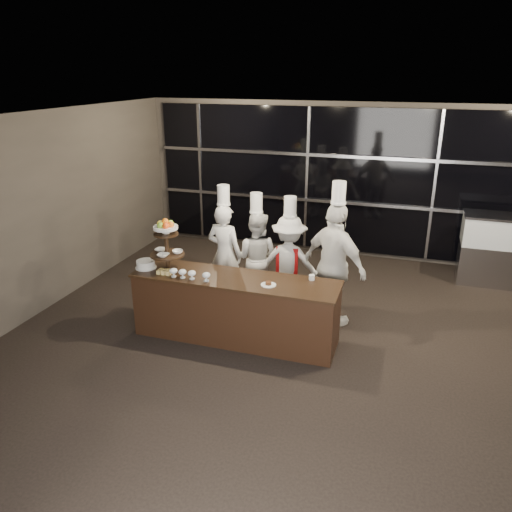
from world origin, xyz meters
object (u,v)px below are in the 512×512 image
(buffet_counter, at_px, (236,308))
(display_case, at_px, (504,247))
(chef_c, at_px, (289,261))
(chef_a, at_px, (225,253))
(chef_b, at_px, (256,257))
(layer_cake, at_px, (146,264))
(chef_d, at_px, (335,265))
(display_stand, at_px, (166,241))

(buffet_counter, relative_size, display_case, 2.01)
(chef_c, bearing_deg, display_case, 31.03)
(chef_a, bearing_deg, chef_b, 20.94)
(layer_cake, bearing_deg, chef_d, 19.13)
(chef_d, bearing_deg, layer_cake, -160.87)
(chef_c, xyz_separation_m, chef_d, (0.77, -0.40, 0.18))
(chef_d, bearing_deg, display_case, 43.31)
(layer_cake, xyz_separation_m, chef_a, (0.76, 1.12, -0.13))
(chef_b, relative_size, chef_d, 0.84)
(layer_cake, distance_m, chef_c, 2.19)
(chef_c, bearing_deg, chef_d, -27.47)
(display_stand, height_order, chef_d, chef_d)
(chef_c, bearing_deg, display_stand, -139.42)
(chef_a, relative_size, chef_b, 1.07)
(chef_d, bearing_deg, buffet_counter, -145.54)
(layer_cake, bearing_deg, chef_a, 55.83)
(buffet_counter, distance_m, chef_b, 1.29)
(display_stand, height_order, chef_a, chef_a)
(buffet_counter, distance_m, layer_cake, 1.42)
(display_stand, bearing_deg, buffet_counter, 0.01)
(display_case, distance_m, chef_c, 3.86)
(display_case, relative_size, chef_d, 0.66)
(chef_a, bearing_deg, chef_d, -7.68)
(buffet_counter, bearing_deg, chef_b, 94.65)
(display_stand, distance_m, chef_d, 2.39)
(buffet_counter, bearing_deg, chef_a, 117.99)
(layer_cake, distance_m, chef_b, 1.80)
(chef_a, height_order, chef_d, chef_d)
(chef_b, height_order, chef_d, chef_d)
(display_stand, relative_size, chef_b, 0.41)
(chef_a, xyz_separation_m, chef_b, (0.47, 0.18, -0.08))
(buffet_counter, xyz_separation_m, display_case, (3.74, 3.22, 0.22))
(display_stand, bearing_deg, chef_a, 67.93)
(display_stand, relative_size, chef_a, 0.39)
(layer_cake, bearing_deg, buffet_counter, 2.16)
(display_stand, bearing_deg, chef_b, 54.20)
(chef_a, height_order, chef_b, chef_a)
(chef_c, height_order, chef_d, chef_d)
(display_stand, bearing_deg, chef_d, 20.57)
(chef_b, bearing_deg, buffet_counter, -85.35)
(display_case, bearing_deg, chef_d, -136.69)
(chef_a, relative_size, chef_c, 1.08)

